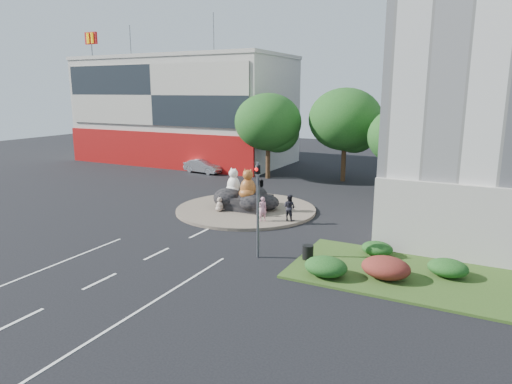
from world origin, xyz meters
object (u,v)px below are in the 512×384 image
at_px(kitten_calico, 220,204).
at_px(parked_car, 203,166).
at_px(kitten_white, 260,209).
at_px(litter_bin, 308,252).
at_px(cat_tabby, 248,183).
at_px(pedestrian_pink, 262,209).
at_px(cat_white, 233,181).
at_px(pedestrian_dark, 289,207).

relative_size(kitten_calico, parked_car, 0.24).
bearing_deg(parked_car, kitten_calico, -135.15).
relative_size(kitten_white, parked_car, 0.21).
distance_m(parked_car, litter_bin, 26.73).
bearing_deg(litter_bin, cat_tabby, 136.00).
bearing_deg(kitten_calico, cat_tabby, 41.63).
bearing_deg(pedestrian_pink, litter_bin, 91.31).
bearing_deg(cat_white, kitten_white, -13.72).
relative_size(cat_tabby, litter_bin, 2.94).
relative_size(kitten_calico, pedestrian_dark, 0.60).
distance_m(pedestrian_dark, parked_car, 20.18).
xyz_separation_m(kitten_calico, litter_bin, (8.76, -5.80, -0.24)).
distance_m(pedestrian_pink, litter_bin, 7.04).
relative_size(cat_white, kitten_calico, 1.89).
xyz_separation_m(kitten_calico, kitten_white, (3.11, 0.12, -0.06)).
distance_m(kitten_white, pedestrian_dark, 2.18).
bearing_deg(parked_car, litter_bin, -127.79).
bearing_deg(litter_bin, parked_car, 134.84).
bearing_deg(cat_white, kitten_calico, -81.57).
distance_m(pedestrian_pink, parked_car, 19.71).
relative_size(pedestrian_pink, parked_car, 0.37).
height_order(kitten_white, pedestrian_pink, pedestrian_pink).
xyz_separation_m(cat_tabby, pedestrian_pink, (2.05, -1.87, -1.16)).
xyz_separation_m(kitten_white, pedestrian_pink, (0.65, -0.98, 0.34)).
relative_size(kitten_white, pedestrian_dark, 0.53).
bearing_deg(kitten_calico, kitten_white, 13.40).
xyz_separation_m(kitten_calico, pedestrian_pink, (3.77, -0.86, 0.28)).
height_order(kitten_white, pedestrian_dark, pedestrian_dark).
relative_size(cat_white, litter_bin, 2.71).
height_order(cat_tabby, litter_bin, cat_tabby).
bearing_deg(kitten_calico, parked_car, 138.67).
bearing_deg(pedestrian_dark, cat_white, -5.42).
distance_m(kitten_white, parked_car, 18.55).
relative_size(cat_white, pedestrian_dark, 1.13).
distance_m(cat_tabby, kitten_white, 2.23).
relative_size(pedestrian_dark, parked_car, 0.40).
height_order(pedestrian_dark, litter_bin, pedestrian_dark).
xyz_separation_m(cat_tabby, litter_bin, (7.05, -6.80, -1.68)).
bearing_deg(cat_white, litter_bin, -26.85).
bearing_deg(litter_bin, kitten_calico, 146.50).
height_order(cat_white, kitten_calico, cat_white).
relative_size(kitten_calico, litter_bin, 1.43).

